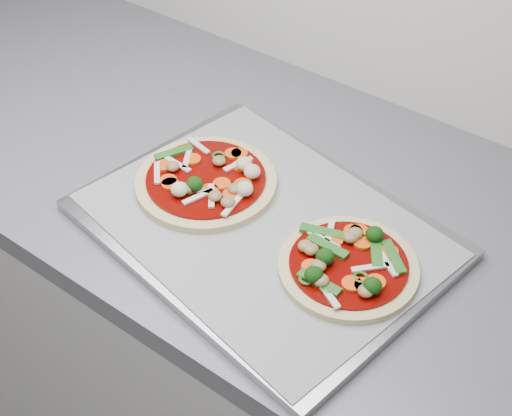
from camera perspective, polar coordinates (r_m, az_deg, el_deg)
The scene contains 5 objects.
base_cabinet at distance 1.72m, azimuth -16.73°, elevation -1.77°, with size 3.60×0.60×0.86m, color silver.
baking_tray at distance 0.97m, azimuth 0.55°, elevation -1.68°, with size 0.47×0.35×0.02m, color gray.
parchment at distance 0.96m, azimuth 0.56°, elevation -1.30°, with size 0.45×0.33×0.00m, color gray.
pizza_left at distance 1.02m, azimuth -3.88°, elevation 2.20°, with size 0.27×0.27×0.03m.
pizza_right at distance 0.91m, azimuth 7.30°, elevation -4.50°, with size 0.23×0.23×0.03m.
Camera 1 is at (1.10, 0.65, 1.59)m, focal length 50.00 mm.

